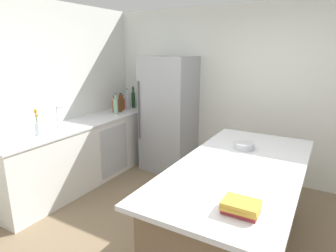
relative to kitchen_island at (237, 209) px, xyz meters
name	(u,v)px	position (x,y,z in m)	size (l,w,h in m)	color
wall_rear	(255,94)	(-0.36, 1.89, 0.83)	(6.00, 0.10, 2.60)	silver
wall_left	(14,103)	(-2.81, -0.36, 0.83)	(0.10, 6.00, 2.60)	silver
counter_run_left	(84,152)	(-2.45, 0.40, 0.00)	(0.63, 2.72, 0.93)	silver
kitchen_island	(237,209)	(0.00, 0.00, 0.00)	(1.08, 2.26, 0.92)	#7A6047
refrigerator	(169,114)	(-1.62, 1.50, 0.46)	(0.77, 0.72, 1.85)	#93969B
sink_faucet	(58,116)	(-2.50, 0.04, 0.62)	(0.15, 0.05, 0.30)	silver
flower_vase	(38,127)	(-2.44, -0.32, 0.56)	(0.08, 0.08, 0.33)	silver
wine_bottle	(133,99)	(-2.44, 1.65, 0.61)	(0.07, 0.07, 0.38)	#19381E
soda_bottle	(127,101)	(-2.51, 1.56, 0.60)	(0.07, 0.07, 0.35)	silver
hot_sauce_bottle	(123,104)	(-2.53, 1.46, 0.56)	(0.05, 0.05, 0.26)	red
whiskey_bottle	(121,103)	(-2.50, 1.36, 0.58)	(0.09, 0.09, 0.30)	brown
syrup_bottle	(120,105)	(-2.43, 1.25, 0.57)	(0.07, 0.07, 0.28)	#5B3319
vinegar_bottle	(114,106)	(-2.49, 1.16, 0.57)	(0.06, 0.06, 0.29)	#994C23
gin_bottle	(116,106)	(-2.38, 1.08, 0.60)	(0.07, 0.07, 0.34)	#8CB79E
cookbook_stack	(241,207)	(0.23, -0.79, 0.50)	(0.25, 0.19, 0.08)	#A83338
mixing_bowl	(244,146)	(-0.09, 0.46, 0.49)	(0.22, 0.22, 0.07)	#B2B5BA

